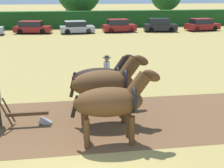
{
  "coord_description": "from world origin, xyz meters",
  "views": [
    {
      "loc": [
        -0.36,
        -5.44,
        4.54
      ],
      "look_at": [
        1.37,
        5.01,
        1.1
      ],
      "focal_mm": 45.0,
      "sensor_mm": 36.0,
      "label": 1
    }
  ],
  "objects_px": {
    "farmer_beside_team": "(107,70)",
    "parked_car_far_right": "(160,25)",
    "draft_horse_lead_right": "(106,83)",
    "parked_car_end_right": "(202,25)",
    "plow": "(31,117)",
    "draft_horse_lead_left": "(112,102)",
    "parked_car_center": "(32,27)",
    "parked_car_center_right": "(77,27)",
    "draft_horse_trail_left": "(102,77)",
    "parked_car_right": "(119,26)"
  },
  "relations": [
    {
      "from": "farmer_beside_team",
      "to": "parked_car_far_right",
      "type": "bearing_deg",
      "value": 86.17
    },
    {
      "from": "draft_horse_lead_right",
      "to": "parked_car_end_right",
      "type": "relative_size",
      "value": 0.65
    },
    {
      "from": "plow",
      "to": "draft_horse_lead_right",
      "type": "bearing_deg",
      "value": 0.0
    },
    {
      "from": "parked_car_far_right",
      "to": "parked_car_end_right",
      "type": "relative_size",
      "value": 0.93
    },
    {
      "from": "draft_horse_lead_left",
      "to": "plow",
      "type": "xyz_separation_m",
      "value": [
        -2.65,
        1.65,
        -1.06
      ]
    },
    {
      "from": "draft_horse_lead_right",
      "to": "plow",
      "type": "xyz_separation_m",
      "value": [
        -2.69,
        0.07,
        -1.14
      ]
    },
    {
      "from": "plow",
      "to": "parked_car_far_right",
      "type": "xyz_separation_m",
      "value": [
        12.88,
        24.1,
        0.44
      ]
    },
    {
      "from": "draft_horse_lead_right",
      "to": "parked_car_far_right",
      "type": "height_order",
      "value": "draft_horse_lead_right"
    },
    {
      "from": "draft_horse_lead_right",
      "to": "parked_car_end_right",
      "type": "height_order",
      "value": "draft_horse_lead_right"
    },
    {
      "from": "parked_car_center",
      "to": "draft_horse_lead_right",
      "type": "bearing_deg",
      "value": -68.52
    },
    {
      "from": "parked_car_far_right",
      "to": "parked_car_center_right",
      "type": "bearing_deg",
      "value": -171.95
    },
    {
      "from": "parked_car_center",
      "to": "draft_horse_trail_left",
      "type": "bearing_deg",
      "value": -67.66
    },
    {
      "from": "draft_horse_lead_left",
      "to": "parked_car_center",
      "type": "xyz_separation_m",
      "value": [
        -5.1,
        26.66,
        -0.69
      ]
    },
    {
      "from": "draft_horse_lead_left",
      "to": "parked_car_end_right",
      "type": "distance_m",
      "value": 30.19
    },
    {
      "from": "draft_horse_lead_left",
      "to": "draft_horse_trail_left",
      "type": "distance_m",
      "value": 3.17
    },
    {
      "from": "draft_horse_trail_left",
      "to": "parked_car_center_right",
      "type": "distance_m",
      "value": 22.71
    },
    {
      "from": "draft_horse_lead_right",
      "to": "parked_car_far_right",
      "type": "bearing_deg",
      "value": 68.6
    },
    {
      "from": "draft_horse_lead_left",
      "to": "plow",
      "type": "bearing_deg",
      "value": 149.56
    },
    {
      "from": "draft_horse_lead_left",
      "to": "draft_horse_trail_left",
      "type": "xyz_separation_m",
      "value": [
        0.09,
        3.17,
        -0.16
      ]
    },
    {
      "from": "parked_car_end_right",
      "to": "parked_car_right",
      "type": "bearing_deg",
      "value": 168.48
    },
    {
      "from": "draft_horse_lead_right",
      "to": "farmer_beside_team",
      "type": "relative_size",
      "value": 1.72
    },
    {
      "from": "draft_horse_lead_left",
      "to": "parked_car_end_right",
      "type": "height_order",
      "value": "draft_horse_lead_left"
    },
    {
      "from": "draft_horse_trail_left",
      "to": "parked_car_end_right",
      "type": "height_order",
      "value": "draft_horse_trail_left"
    },
    {
      "from": "draft_horse_lead_right",
      "to": "parked_car_far_right",
      "type": "relative_size",
      "value": 0.69
    },
    {
      "from": "draft_horse_lead_left",
      "to": "plow",
      "type": "relative_size",
      "value": 1.66
    },
    {
      "from": "parked_car_center_right",
      "to": "parked_car_right",
      "type": "bearing_deg",
      "value": -1.28
    },
    {
      "from": "farmer_beside_team",
      "to": "parked_car_right",
      "type": "height_order",
      "value": "farmer_beside_team"
    },
    {
      "from": "plow",
      "to": "farmer_beside_team",
      "type": "relative_size",
      "value": 1.01
    },
    {
      "from": "parked_car_center",
      "to": "parked_car_far_right",
      "type": "xyz_separation_m",
      "value": [
        15.33,
        -0.91,
        0.07
      ]
    },
    {
      "from": "plow",
      "to": "parked_car_center_right",
      "type": "relative_size",
      "value": 0.42
    },
    {
      "from": "draft_horse_trail_left",
      "to": "parked_car_end_right",
      "type": "relative_size",
      "value": 0.64
    },
    {
      "from": "farmer_beside_team",
      "to": "plow",
      "type": "bearing_deg",
      "value": -111.48
    },
    {
      "from": "parked_car_center_right",
      "to": "parked_car_right",
      "type": "height_order",
      "value": "parked_car_right"
    },
    {
      "from": "farmer_beside_team",
      "to": "parked_car_far_right",
      "type": "height_order",
      "value": "farmer_beside_team"
    },
    {
      "from": "draft_horse_lead_right",
      "to": "parked_car_center_right",
      "type": "height_order",
      "value": "draft_horse_lead_right"
    },
    {
      "from": "parked_car_center_right",
      "to": "parked_car_center",
      "type": "bearing_deg",
      "value": 166.62
    },
    {
      "from": "parked_car_center_right",
      "to": "parked_car_right",
      "type": "relative_size",
      "value": 1.01
    },
    {
      "from": "plow",
      "to": "draft_horse_trail_left",
      "type": "bearing_deg",
      "value": 30.4
    },
    {
      "from": "draft_horse_lead_right",
      "to": "parked_car_center",
      "type": "xyz_separation_m",
      "value": [
        -5.14,
        25.08,
        -0.77
      ]
    },
    {
      "from": "draft_horse_lead_right",
      "to": "plow",
      "type": "relative_size",
      "value": 1.71
    },
    {
      "from": "draft_horse_trail_left",
      "to": "parked_car_center_right",
      "type": "bearing_deg",
      "value": 91.57
    },
    {
      "from": "parked_car_end_right",
      "to": "draft_horse_lead_right",
      "type": "bearing_deg",
      "value": -132.22
    },
    {
      "from": "parked_car_right",
      "to": "draft_horse_lead_left",
      "type": "bearing_deg",
      "value": -103.82
    },
    {
      "from": "draft_horse_lead_right",
      "to": "parked_car_far_right",
      "type": "distance_m",
      "value": 26.24
    },
    {
      "from": "parked_car_center",
      "to": "parked_car_right",
      "type": "relative_size",
      "value": 1.1
    },
    {
      "from": "draft_horse_lead_left",
      "to": "draft_horse_lead_right",
      "type": "xyz_separation_m",
      "value": [
        0.04,
        1.58,
        0.08
      ]
    },
    {
      "from": "draft_horse_lead_right",
      "to": "parked_car_center_right",
      "type": "xyz_separation_m",
      "value": [
        0.01,
        24.29,
        -0.77
      ]
    },
    {
      "from": "draft_horse_lead_right",
      "to": "parked_car_center",
      "type": "bearing_deg",
      "value": 103.05
    },
    {
      "from": "farmer_beside_team",
      "to": "parked_car_end_right",
      "type": "height_order",
      "value": "farmer_beside_team"
    },
    {
      "from": "plow",
      "to": "parked_car_center",
      "type": "distance_m",
      "value": 25.13
    }
  ]
}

